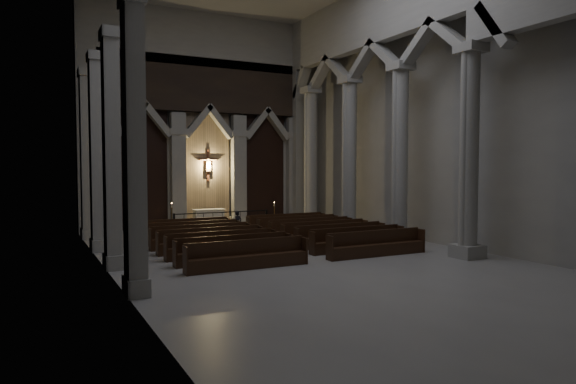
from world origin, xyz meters
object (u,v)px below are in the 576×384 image
object	(u,v)px
altar	(209,217)
candle_stand_left	(172,225)
altar_rail	(222,218)
pews	(271,239)
worshipper	(238,224)
candle_stand_right	(274,220)

from	to	relation	value
altar	candle_stand_left	xyz separation A→B (m)	(-2.47, -1.54, -0.17)
altar_rail	pews	xyz separation A→B (m)	(-0.00, -6.14, -0.37)
pews	worshipper	size ratio (longest dim) A/B	7.75
altar	candle_stand_right	xyz separation A→B (m)	(3.52, -1.17, -0.22)
altar_rail	pews	size ratio (longest dim) A/B	0.54
altar	candle_stand_left	distance (m)	2.92
altar_rail	candle_stand_left	world-z (taller)	candle_stand_left
altar_rail	candle_stand_left	distance (m)	2.74
candle_stand_left	worshipper	size ratio (longest dim) A/B	1.27
altar	pews	size ratio (longest dim) A/B	0.18
candle_stand_left	worshipper	xyz separation A→B (m)	(2.66, -2.40, 0.20)
altar_rail	worshipper	distance (m)	2.44
candle_stand_right	altar	bearing A→B (deg)	161.67
altar_rail	candle_stand_left	xyz separation A→B (m)	(-2.73, -0.03, -0.26)
candle_stand_right	worshipper	size ratio (longest dim) A/B	1.12
altar	worshipper	distance (m)	3.95
worshipper	pews	bearing A→B (deg)	-112.20
altar	candle_stand_right	bearing A→B (deg)	-18.33
altar	pews	xyz separation A→B (m)	(0.26, -7.65, -0.29)
altar	candle_stand_left	size ratio (longest dim) A/B	1.11
altar_rail	pews	world-z (taller)	altar_rail
candle_stand_right	pews	xyz separation A→B (m)	(-3.26, -6.48, -0.07)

